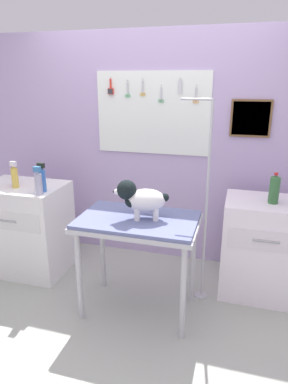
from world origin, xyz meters
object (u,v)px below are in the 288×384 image
object	(u,v)px
grooming_arm	(205,213)
counter_left	(26,228)
dog	(140,198)
soda_bottle	(274,189)
grooming_table	(138,229)
cabinet_right	(262,248)
pump_bottle_white	(15,176)

from	to	relation	value
grooming_arm	counter_left	bearing A→B (deg)	179.78
dog	soda_bottle	bearing A→B (deg)	27.06
grooming_table	dog	distance (m)	0.26
counter_left	cabinet_right	distance (m)	2.24
grooming_table	soda_bottle	size ratio (longest dim) A/B	3.64
grooming_table	counter_left	distance (m)	1.33
grooming_table	cabinet_right	size ratio (longest dim) A/B	1.07
grooming_arm	pump_bottle_white	distance (m)	1.75
counter_left	soda_bottle	world-z (taller)	soda_bottle
pump_bottle_white	soda_bottle	xyz separation A→B (m)	(2.27, 0.26, -0.00)
grooming_table	soda_bottle	xyz separation A→B (m)	(1.01, 0.50, 0.26)
counter_left	pump_bottle_white	bearing A→B (deg)	-88.87
dog	pump_bottle_white	world-z (taller)	pump_bottle_white
dog	grooming_arm	bearing A→B (deg)	34.79
cabinet_right	grooming_table	bearing A→B (deg)	-150.90
soda_bottle	grooming_table	bearing A→B (deg)	-153.46
grooming_table	grooming_arm	world-z (taller)	grooming_arm
grooming_table	grooming_arm	size ratio (longest dim) A/B	0.55
counter_left	soda_bottle	bearing A→B (deg)	4.52
counter_left	pump_bottle_white	distance (m)	0.56
dog	cabinet_right	xyz separation A→B (m)	(0.95, 0.54, -0.55)
grooming_table	dog	world-z (taller)	dog
grooming_table	dog	bearing A→B (deg)	-2.21
grooming_table	pump_bottle_white	distance (m)	1.31
dog	counter_left	xyz separation A→B (m)	(-1.28, 0.33, -0.54)
grooming_arm	soda_bottle	distance (m)	0.59
grooming_arm	dog	size ratio (longest dim) A/B	4.16
grooming_table	pump_bottle_white	bearing A→B (deg)	168.92
grooming_arm	soda_bottle	xyz separation A→B (m)	(0.53, 0.19, 0.19)
grooming_arm	grooming_table	bearing A→B (deg)	-146.47
grooming_arm	dog	distance (m)	0.59
grooming_table	counter_left	world-z (taller)	counter_left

